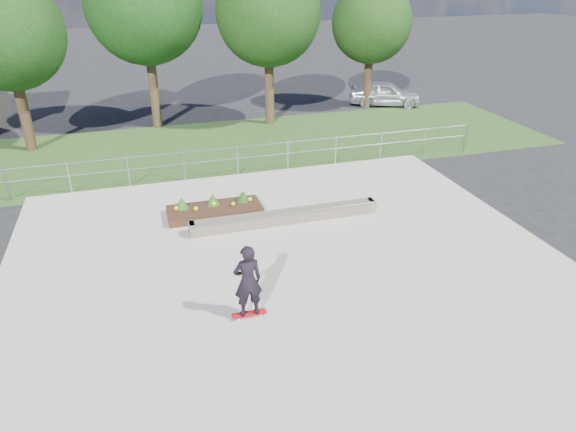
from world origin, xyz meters
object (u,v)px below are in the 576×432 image
object	(u,v)px
grind_ledge	(286,217)
skateboarder	(248,281)
planter_bed	(214,208)
parked_car	(385,93)

from	to	relation	value
grind_ledge	skateboarder	xyz separation A→B (m)	(-2.15, -4.29, 0.76)
planter_bed	parked_car	size ratio (longest dim) A/B	0.75
planter_bed	grind_ledge	bearing A→B (deg)	-32.17
grind_ledge	skateboarder	world-z (taller)	skateboarder
planter_bed	parked_car	xyz separation A→B (m)	(11.63, 11.27, 0.44)
parked_car	planter_bed	bearing A→B (deg)	157.95
grind_ledge	planter_bed	world-z (taller)	planter_bed
planter_bed	parked_car	bearing A→B (deg)	44.10
grind_ledge	parked_car	bearing A→B (deg)	52.59
grind_ledge	skateboarder	size ratio (longest dim) A/B	3.21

